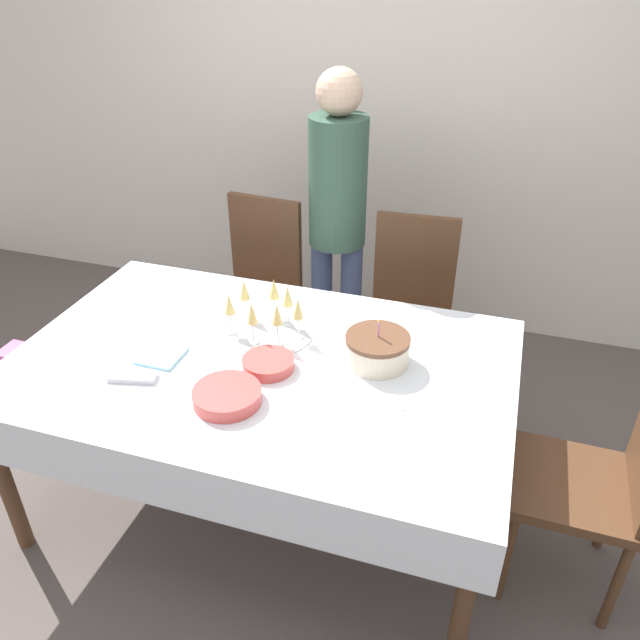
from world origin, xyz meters
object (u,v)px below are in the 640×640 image
Objects in this scene: champagne_tray at (267,315)px; person_standing at (338,207)px; dining_chair_far_left at (258,283)px; dining_chair_far_right at (410,307)px; plate_stack_dessert at (268,364)px; plate_stack_main at (227,396)px; dining_chair_right_end at (605,473)px; birthday_cake at (377,349)px; gift_bag at (31,376)px.

person_standing is at bearing 86.85° from champagne_tray.
dining_chair_far_right is (0.81, 0.00, 0.00)m from dining_chair_far_left.
plate_stack_dessert is 0.12× the size of person_standing.
person_standing is (0.40, 0.11, 0.43)m from dining_chair_far_left.
person_standing is at bearing 164.68° from dining_chair_far_right.
dining_chair_far_right is at bearing 0.01° from dining_chair_far_left.
person_standing reaches higher than dining_chair_far_right.
plate_stack_main is at bearing -71.68° from dining_chair_far_left.
dining_chair_right_end is at bearing -8.31° from champagne_tray.
gift_bag is (-1.84, 0.15, -0.64)m from birthday_cake.
person_standing is at bearing 89.56° from plate_stack_main.
dining_chair_far_right is 1.26m from plate_stack_main.
gift_bag is (-1.37, 0.08, -0.66)m from champagne_tray.
plate_stack_main is (-1.26, -0.26, 0.23)m from dining_chair_right_end.
dining_chair_right_end is (1.64, -0.90, 0.00)m from dining_chair_far_left.
plate_stack_dessert is (-0.37, -0.16, -0.04)m from birthday_cake.
dining_chair_far_left is at bearing 115.30° from plate_stack_dessert.
dining_chair_far_right is at bearing 19.26° from gift_bag.
dining_chair_far_right is at bearing 90.65° from birthday_cake.
dining_chair_far_left is 0.60m from person_standing.
gift_bag is at bearing 174.29° from dining_chair_right_end.
birthday_cake is at bearing -65.04° from person_standing.
person_standing is (-0.41, 0.11, 0.43)m from dining_chair_far_right.
gift_bag is at bearing -148.01° from dining_chair_far_left.
birthday_cake is 0.57m from plate_stack_main.
champagne_tray is at bearing -3.24° from gift_bag.
plate_stack_main is at bearing -105.24° from plate_stack_dessert.
person_standing is (0.05, 0.83, 0.15)m from champagne_tray.
gift_bag is (-1.83, -0.64, -0.38)m from dining_chair_far_right.
dining_chair_right_end reaches higher than gift_bag.
person_standing is at bearing 15.81° from dining_chair_far_left.
dining_chair_far_left is 1.26m from gift_bag.
dining_chair_right_end is at bearing 1.94° from plate_stack_dessert.
dining_chair_right_end is 1.67m from person_standing.
dining_chair_far_left is 1.25m from plate_stack_main.
dining_chair_right_end is 4.09× the size of birthday_cake.
birthday_cake reaches higher than gift_bag.
plate_stack_main is 1.62m from gift_bag.
dining_chair_right_end is 1.22m from plate_stack_dessert.
champagne_tray is at bearing -63.89° from dining_chair_far_left.
champagne_tray is 0.46m from plate_stack_main.
champagne_tray is 1.53m from gift_bag.
birthday_cake is at bearing 23.50° from plate_stack_dessert.
dining_chair_far_left is 0.84m from champagne_tray.
dining_chair_far_left is at bearing 31.99° from gift_bag.
plate_stack_main is at bearing -168.22° from dining_chair_right_end.
champagne_tray reaches higher than plate_stack_main.
champagne_tray is 0.84m from person_standing.
gift_bag is at bearing -152.12° from person_standing.
dining_chair_far_right is at bearing -15.32° from person_standing.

